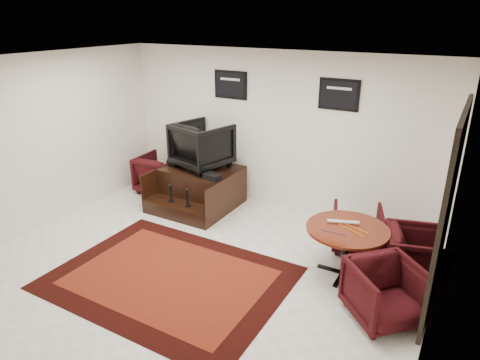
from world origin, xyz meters
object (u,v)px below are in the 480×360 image
object	(u,v)px
shine_podium	(199,188)
meeting_table	(347,234)
table_chair_back	(357,226)
table_chair_window	(416,253)
armchair_side	(160,172)
shine_chair	(202,143)
table_chair_corner	(386,290)

from	to	relation	value
shine_podium	meeting_table	distance (m)	3.18
shine_podium	meeting_table	bearing A→B (deg)	-16.76
table_chair_back	table_chair_window	size ratio (longest dim) A/B	0.92
shine_podium	armchair_side	world-z (taller)	armchair_side
shine_chair	table_chair_window	size ratio (longest dim) A/B	1.16
shine_chair	meeting_table	size ratio (longest dim) A/B	0.85
shine_podium	table_chair_back	distance (m)	2.97
shine_podium	table_chair_window	bearing A→B (deg)	-8.32
meeting_table	table_chair_back	bearing A→B (deg)	94.37
shine_chair	table_chair_window	xyz separation A→B (m)	(3.88, -0.71, -0.77)
shine_podium	armchair_side	xyz separation A→B (m)	(-1.05, 0.16, 0.09)
armchair_side	table_chair_window	size ratio (longest dim) A/B	1.04
shine_podium	shine_chair	bearing A→B (deg)	90.00
shine_podium	armchair_side	distance (m)	1.07
shine_podium	armchair_side	size ratio (longest dim) A/B	1.71
meeting_table	table_chair_corner	bearing A→B (deg)	-44.86
table_chair_window	shine_chair	bearing A→B (deg)	63.60
table_chair_corner	table_chair_window	bearing A→B (deg)	34.96
shine_chair	table_chair_corner	size ratio (longest dim) A/B	1.18
table_chair_back	table_chair_window	xyz separation A→B (m)	(0.91, -0.45, 0.03)
shine_podium	shine_chair	size ratio (longest dim) A/B	1.52
armchair_side	table_chair_corner	xyz separation A→B (m)	(4.75, -1.74, -0.02)
shine_chair	table_chair_window	bearing A→B (deg)	-175.71
table_chair_window	table_chair_corner	xyz separation A→B (m)	(-0.18, -1.01, -0.00)
table_chair_window	shine_podium	bearing A→B (deg)	65.65
shine_chair	table_chair_back	distance (m)	3.09
shine_chair	table_chair_back	size ratio (longest dim) A/B	1.27
table_chair_window	table_chair_corner	world-z (taller)	table_chair_window
shine_podium	meeting_table	size ratio (longest dim) A/B	1.29
shine_chair	table_chair_corner	distance (m)	4.16
shine_chair	table_chair_window	world-z (taller)	shine_chair
armchair_side	table_chair_corner	bearing A→B (deg)	156.30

